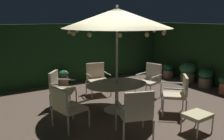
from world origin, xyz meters
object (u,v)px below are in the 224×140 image
at_px(patio_chair_southwest, 66,105).
at_px(potted_plant_left_near, 63,78).
at_px(patio_chair_east, 150,78).
at_px(patio_chair_northeast, 178,92).
at_px(patio_umbrella, 117,18).
at_px(patio_chair_north, 136,111).
at_px(patio_chair_southeast, 97,77).
at_px(patio_chair_south, 59,87).
at_px(potted_plant_back_left, 188,72).
at_px(potted_plant_right_near, 168,71).
at_px(potted_plant_front_corner, 206,78).
at_px(ottoman_footrest, 197,116).
at_px(patio_dining_table, 117,89).

relative_size(patio_chair_southwest, potted_plant_left_near, 1.63).
height_order(patio_chair_east, potted_plant_left_near, patio_chair_east).
bearing_deg(patio_chair_northeast, patio_umbrella, 139.40).
distance_m(patio_umbrella, patio_chair_north, 2.32).
distance_m(patio_chair_southeast, patio_chair_south, 1.49).
bearing_deg(patio_chair_south, patio_chair_northeast, -40.59).
distance_m(patio_chair_east, potted_plant_back_left, 2.40).
relative_size(potted_plant_right_near, potted_plant_left_near, 0.98).
relative_size(patio_chair_northeast, patio_chair_southwest, 1.06).
distance_m(patio_umbrella, patio_chair_east, 2.32).
relative_size(patio_chair_north, potted_plant_front_corner, 1.60).
bearing_deg(ottoman_footrest, patio_umbrella, 111.11).
bearing_deg(patio_dining_table, patio_chair_southeast, 80.38).
distance_m(patio_chair_south, potted_plant_left_near, 2.14).
height_order(patio_dining_table, potted_plant_left_near, patio_dining_table).
xyz_separation_m(patio_chair_southeast, potted_plant_left_near, (-0.57, 1.44, -0.25)).
height_order(patio_umbrella, patio_chair_southwest, patio_umbrella).
height_order(patio_chair_north, ottoman_footrest, patio_chair_north).
bearing_deg(patio_chair_southeast, patio_chair_south, -159.88).
xyz_separation_m(patio_chair_east, patio_chair_southwest, (-2.94, -0.72, -0.04)).
xyz_separation_m(patio_chair_northeast, potted_plant_back_left, (2.64, 1.99, -0.19)).
height_order(patio_chair_north, potted_plant_right_near, patio_chair_north).
xyz_separation_m(patio_chair_northeast, ottoman_footrest, (-0.41, -0.93, -0.22)).
height_order(ottoman_footrest, potted_plant_back_left, potted_plant_back_left).
distance_m(patio_chair_south, potted_plant_right_near, 4.83).
relative_size(patio_chair_northeast, potted_plant_front_corner, 1.54).
xyz_separation_m(patio_dining_table, patio_chair_southeast, (0.25, 1.50, -0.02)).
height_order(patio_dining_table, potted_plant_back_left, patio_dining_table).
distance_m(ottoman_footrest, potted_plant_back_left, 4.22).
distance_m(patio_chair_east, potted_plant_left_near, 3.10).
height_order(patio_chair_north, patio_chair_south, patio_chair_north).
bearing_deg(patio_dining_table, patio_chair_north, -108.88).
relative_size(patio_chair_northeast, potted_plant_right_near, 1.75).
bearing_deg(potted_plant_back_left, potted_plant_right_near, 102.84).
xyz_separation_m(patio_dining_table, patio_chair_northeast, (1.15, -0.98, 0.01)).
bearing_deg(patio_umbrella, patio_chair_south, 139.42).
height_order(patio_chair_north, potted_plant_back_left, patio_chair_north).
height_order(patio_chair_northeast, patio_chair_east, patio_chair_east).
bearing_deg(potted_plant_left_near, patio_chair_south, -113.10).
bearing_deg(patio_chair_southeast, potted_plant_right_near, 5.54).
distance_m(patio_chair_east, ottoman_footrest, 2.44).
xyz_separation_m(patio_chair_north, ottoman_footrest, (1.23, -0.47, -0.22)).
relative_size(ottoman_footrest, potted_plant_back_left, 0.78).
bearing_deg(patio_chair_southwest, potted_plant_right_near, 22.83).
relative_size(patio_chair_southeast, potted_plant_right_near, 1.71).
distance_m(patio_umbrella, potted_plant_left_near, 3.59).
bearing_deg(patio_dining_table, patio_chair_east, 15.57).
bearing_deg(potted_plant_back_left, patio_chair_southeast, 171.99).
distance_m(patio_chair_northeast, ottoman_footrest, 1.04).
height_order(patio_chair_east, ottoman_footrest, patio_chair_east).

